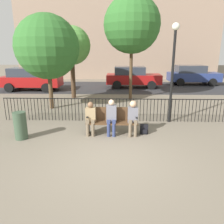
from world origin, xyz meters
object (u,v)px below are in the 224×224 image
Objects in this scene: seated_person_1 at (111,116)px; seated_person_2 at (133,116)px; tree_0 at (71,46)px; parked_car_1 at (193,75)px; parked_car_0 at (132,77)px; parked_car_2 at (30,79)px; tree_1 at (132,25)px; lamp_post at (173,59)px; trash_bin at (20,126)px; park_bench at (112,120)px; backpack at (144,129)px; tree_2 at (47,47)px; seated_person_0 at (91,117)px.

seated_person_1 is 0.72m from seated_person_2.
tree_0 reaches higher than seated_person_1.
parked_car_0 is at bearing -162.23° from parked_car_1.
parked_car_2 is (-6.91, 8.61, 0.16)m from seated_person_2.
tree_1 reaches higher than lamp_post.
tree_0 is 4.64× the size of trash_bin.
park_bench reaches higher than backpack.
parked_car_0 reaches higher than seated_person_2.
tree_2 is 5.82m from lamp_post.
tree_2 reaches higher than seated_person_0.
backpack is (1.84, 0.13, -0.48)m from seated_person_0.
seated_person_2 is 0.32× the size of lamp_post.
seated_person_2 is 1.33× the size of trash_bin.
parked_car_0 and parked_car_2 have the same top height.
parked_car_2 is (-7.32, 8.48, 0.68)m from backpack.
parked_car_0 is at bearing 78.84° from seated_person_0.
seated_person_2 reaches higher than park_bench.
tree_0 reaches higher than parked_car_2.
tree_2 is 1.18× the size of lamp_post.
lamp_post reaches higher than parked_car_2.
lamp_post is at bearing 32.81° from seated_person_1.
tree_1 is at bearing 73.96° from seated_person_0.
tree_2 reaches higher than backpack.
seated_person_1 is at bearing 8.74° from trash_bin.
tree_0 is at bearing 172.45° from tree_1.
parked_car_2 is (-5.48, 8.61, 0.20)m from seated_person_0.
tree_0 is 1.00× the size of parked_car_1.
tree_0 is at bearing 136.21° from lamp_post.
tree_0 is at bearing 86.48° from trash_bin.
seated_person_2 is 2.82m from lamp_post.
tree_0 is 10.89m from parked_car_1.
seated_person_0 is at bearing -121.32° from parked_car_1.
tree_0 is 0.74× the size of tree_1.
seated_person_2 is at bearing -10.35° from park_bench.
backpack is (1.14, 0.12, -0.52)m from seated_person_1.
lamp_post is at bearing -83.37° from parked_car_0.
park_bench is 6.70m from tree_1.
tree_1 is at bearing -94.73° from parked_car_0.
seated_person_2 is at bearing 0.13° from seated_person_0.
parked_car_1 is (9.02, 5.67, -2.23)m from tree_0.
park_bench is 7.01m from tree_0.
lamp_post is at bearing 30.72° from park_bench.
parked_car_2 is at bearing 130.79° from backpack.
backpack is at bearing -0.12° from park_bench.
parked_car_1 is at bearing 32.16° from tree_0.
backpack is at bearing -130.58° from lamp_post.
seated_person_2 is (0.71, -0.13, 0.19)m from park_bench.
tree_1 is at bearing 57.67° from trash_bin.
tree_2 is 8.24m from parked_car_0.
tree_2 is at bearing 124.59° from seated_person_0.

